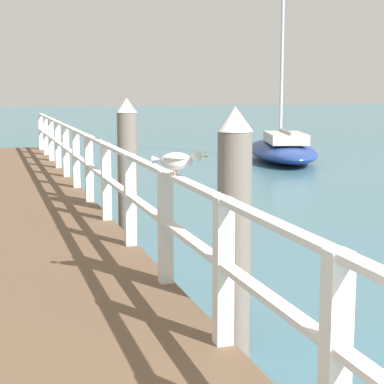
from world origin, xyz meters
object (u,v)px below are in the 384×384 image
object	(u,v)px
dock_piling_far	(127,171)
dock_piling_near	(234,234)
seagull_foreground	(177,160)
boat_5	(282,148)

from	to	relation	value
dock_piling_far	dock_piling_near	bearing A→B (deg)	-90.00
dock_piling_near	dock_piling_far	distance (m)	4.35
dock_piling_near	seagull_foreground	world-z (taller)	dock_piling_near
dock_piling_near	boat_5	xyz separation A→B (m)	(6.86, 14.10, -0.68)
dock_piling_near	boat_5	bearing A→B (deg)	64.06
dock_piling_far	seagull_foreground	world-z (taller)	dock_piling_far
dock_piling_far	boat_5	size ratio (longest dim) A/B	0.27
dock_piling_near	seagull_foreground	bearing A→B (deg)	133.91
seagull_foreground	boat_5	xyz separation A→B (m)	(7.23, 13.72, -1.26)
seagull_foreground	boat_5	world-z (taller)	boat_5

